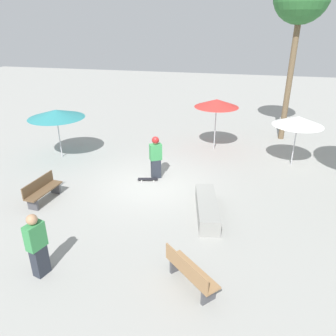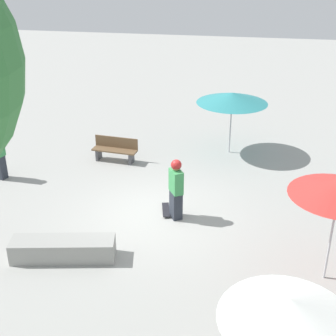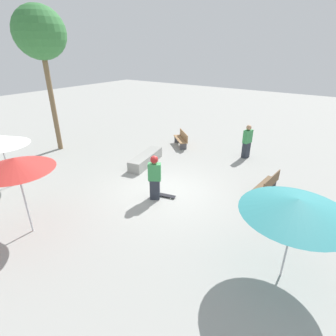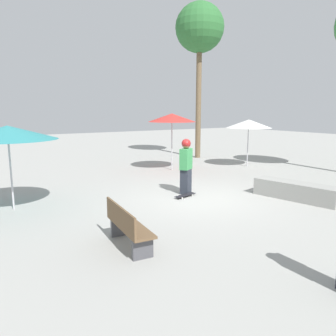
% 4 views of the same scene
% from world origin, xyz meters
% --- Properties ---
extents(ground_plane, '(60.00, 60.00, 0.00)m').
position_xyz_m(ground_plane, '(0.00, 0.00, 0.00)').
color(ground_plane, '#9E9E99').
extents(skater_main, '(0.54, 0.47, 1.78)m').
position_xyz_m(skater_main, '(0.01, 0.61, 0.96)').
color(skater_main, '#282D38').
rests_on(skater_main, ground_plane).
extents(skateboard, '(0.82, 0.38, 0.07)m').
position_xyz_m(skateboard, '(-0.25, 0.27, 0.06)').
color(skateboard, black).
rests_on(skateboard, ground_plane).
extents(concrete_ledge, '(1.13, 2.59, 0.52)m').
position_xyz_m(concrete_ledge, '(2.40, -1.77, 0.26)').
color(concrete_ledge, gray).
rests_on(concrete_ledge, ground_plane).
extents(bench_near, '(0.60, 1.64, 0.85)m').
position_xyz_m(bench_near, '(-3.43, -2.16, 0.43)').
color(bench_near, '#47474C').
rests_on(bench_near, ground_plane).
extents(bench_far, '(1.47, 1.41, 0.85)m').
position_xyz_m(bench_far, '(2.38, -5.07, 0.43)').
color(bench_far, '#47474C').
rests_on(bench_far, ground_plane).
extents(shade_umbrella_teal, '(2.54, 2.54, 2.28)m').
position_xyz_m(shade_umbrella_teal, '(-4.94, 1.77, 2.09)').
color(shade_umbrella_teal, '#B7B7BC').
rests_on(shade_umbrella_teal, ground_plane).
extents(shade_umbrella_red, '(2.12, 2.12, 2.53)m').
position_xyz_m(shade_umbrella_red, '(2.01, 4.42, 2.34)').
color(shade_umbrella_red, '#B7B7BC').
rests_on(shade_umbrella_red, ground_plane).
extents(shade_umbrella_white, '(2.14, 2.14, 2.23)m').
position_xyz_m(shade_umbrella_white, '(5.60, 3.26, 2.03)').
color(shade_umbrella_white, '#B7B7BC').
rests_on(shade_umbrella_white, ground_plane).
extents(bystander_watching, '(0.39, 0.54, 1.77)m').
position_xyz_m(bystander_watching, '(-1.39, -5.49, 0.88)').
color(bystander_watching, '#282D38').
rests_on(bystander_watching, ground_plane).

